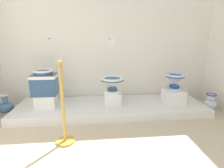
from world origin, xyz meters
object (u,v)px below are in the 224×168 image
Objects in this scene: info_placard_first at (51,40)px; plinth_block_pale_glazed at (46,101)px; antique_toilet_slender_white at (112,83)px; antique_toilet_central_ornate at (175,80)px; info_placard_second at (112,41)px; decorative_vase_spare at (6,106)px; decorative_vase_companion at (210,103)px; stanchion_post_near_left at (64,118)px; plinth_block_slender_white at (112,98)px; antique_toilet_pale_glazed at (45,82)px; plinth_block_central_ornate at (173,96)px.

plinth_block_pale_glazed is at bearing -93.79° from info_placard_first.
antique_toilet_central_ornate is (1.11, -0.06, 0.04)m from antique_toilet_slender_white.
info_placard_second reaches higher than decorative_vase_spare.
antique_toilet_central_ornate reaches higher than decorative_vase_spare.
decorative_vase_companion is at bearing -7.35° from antique_toilet_central_ornate.
decorative_vase_companion is 0.30× the size of stanchion_post_near_left.
plinth_block_slender_white is 3.00× the size of info_placard_first.
antique_toilet_pale_glazed is 2.96m from decorative_vase_companion.
stanchion_post_near_left reaches higher than antique_toilet_pale_glazed.
antique_toilet_slender_white is 1.41m from info_placard_first.
decorative_vase_spare is (-1.86, 0.07, -0.40)m from antique_toilet_slender_white.
stanchion_post_near_left reaches higher than decorative_vase_spare.
plinth_block_central_ornate is at bearing -3.11° from antique_toilet_slender_white.
plinth_block_slender_white is 1.11m from info_placard_second.
info_placard_first is at bearing 30.46° from decorative_vase_spare.
info_placard_second is (-1.07, 0.57, 0.66)m from antique_toilet_central_ornate.
antique_toilet_pale_glazed reaches higher than antique_toilet_central_ornate.
plinth_block_pale_glazed is 1.14m from plinth_block_slender_white.
info_placard_first is (-1.10, 0.51, 0.72)m from antique_toilet_slender_white.
plinth_block_central_ornate is 2.01m from stanchion_post_near_left.
decorative_vase_spare is (-1.90, -0.44, -1.09)m from info_placard_second.
info_placard_first reaches higher than antique_toilet_central_ornate.
antique_toilet_slender_white is 3.72× the size of info_placard_first.
antique_toilet_central_ornate is at bearing -2.48° from decorative_vase_spare.
antique_toilet_slender_white is at bearing -24.91° from info_placard_first.
antique_toilet_slender_white is 1.14m from plinth_block_central_ornate.
info_placard_second is at bearing 151.88° from antique_toilet_central_ornate.
stanchion_post_near_left is (-0.73, -1.45, -0.89)m from info_placard_second.
info_placard_second is at bearing 13.20° from decorative_vase_spare.
stanchion_post_near_left reaches higher than antique_toilet_central_ornate.
antique_toilet_slender_white is at bearing 1.72° from antique_toilet_pale_glazed.
antique_toilet_central_ornate is 3.08× the size of info_placard_first.
info_placard_first is at bearing 165.48° from antique_toilet_central_ornate.
antique_toilet_slender_white is (1.14, 0.03, -0.05)m from antique_toilet_pale_glazed.
plinth_block_central_ornate reaches higher than decorative_vase_companion.
antique_toilet_central_ornate is at bearing 26.03° from stanchion_post_near_left.
info_placard_second is at bearing 0.00° from info_placard_first.
antique_toilet_slender_white is (0.00, -0.00, 0.29)m from plinth_block_slender_white.
antique_toilet_pale_glazed is at bearing -155.05° from info_placard_second.
decorative_vase_companion is (1.78, -0.15, -0.39)m from antique_toilet_slender_white.
info_placard_second is at bearing 86.06° from antique_toilet_slender_white.
info_placard_second is at bearing 86.06° from plinth_block_slender_white.
info_placard_first reaches higher than stanchion_post_near_left.
decorative_vase_spare is (-0.72, 0.10, -0.45)m from antique_toilet_pale_glazed.
plinth_block_slender_white is 0.29m from antique_toilet_slender_white.
antique_toilet_central_ornate is 1.07× the size of decorative_vase_companion.
info_placard_first reaches higher than decorative_vase_spare.
plinth_block_pale_glazed is 2.93m from decorative_vase_companion.
antique_toilet_slender_white reaches higher than decorative_vase_companion.
antique_toilet_pale_glazed is 2.27m from plinth_block_central_ornate.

